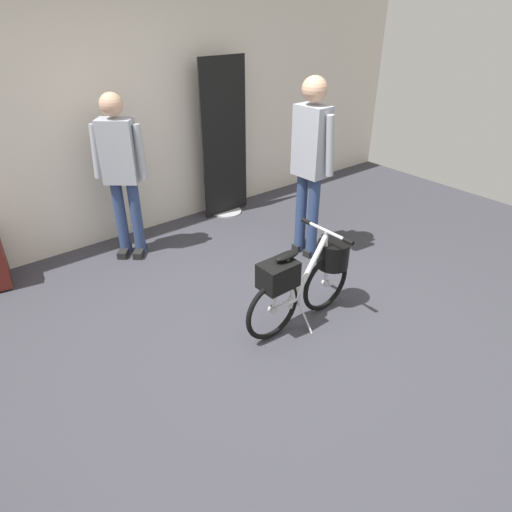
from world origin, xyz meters
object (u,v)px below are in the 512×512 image
Objects in this scene: visitor_browsing at (311,158)px; visitor_near_wall at (121,168)px; folding_bike_foreground at (306,277)px; floor_banner_stand at (225,148)px.

visitor_near_wall is at bearing 141.34° from visitor_browsing.
floor_banner_stand is at bearing 70.72° from folding_bike_foreground.
folding_bike_foreground is 0.63× the size of visitor_browsing.
visitor_browsing reaches higher than visitor_near_wall.
floor_banner_stand reaches higher than visitor_near_wall.
folding_bike_foreground is at bearing -109.28° from floor_banner_stand.
folding_bike_foreground is 0.68× the size of visitor_near_wall.
visitor_browsing is at bearing 45.31° from folding_bike_foreground.
visitor_near_wall is at bearing -170.80° from floor_banner_stand.
folding_bike_foreground is at bearing -72.74° from visitor_near_wall.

